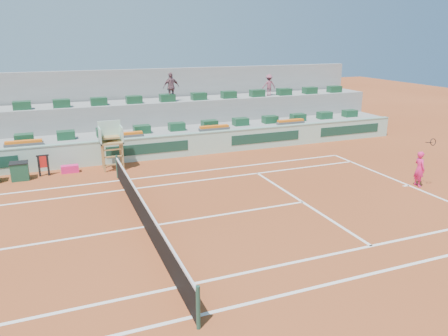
{
  "coord_description": "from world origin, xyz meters",
  "views": [
    {
      "loc": [
        -2.6,
        -14.01,
        6.41
      ],
      "look_at": [
        4.0,
        2.5,
        1.0
      ],
      "focal_mm": 35.0,
      "sensor_mm": 36.0,
      "label": 1
    }
  ],
  "objects": [
    {
      "name": "spectator_right",
      "position": [
        10.92,
        11.83,
        3.29
      ],
      "size": [
        0.96,
        0.64,
        1.38
      ],
      "primitive_type": "imported",
      "rotation": [
        0.0,
        0.0,
        3.0
      ],
      "color": "#8C4659",
      "rests_on": "seating_tier_upper"
    },
    {
      "name": "flower_planters",
      "position": [
        -1.5,
        9.0,
        1.33
      ],
      "size": [
        26.8,
        0.36,
        0.28
      ],
      "color": "#525252",
      "rests_on": "seating_tier_lower"
    },
    {
      "name": "ground",
      "position": [
        0.0,
        0.0,
        0.0
      ],
      "size": [
        90.0,
        90.0,
        0.0
      ],
      "primitive_type": "plane",
      "color": "#933F1C",
      "rests_on": "ground"
    },
    {
      "name": "spectator_mid",
      "position": [
        4.24,
        11.6,
        3.46
      ],
      "size": [
        1.05,
        0.52,
        1.72
      ],
      "primitive_type": "imported",
      "rotation": [
        0.0,
        0.0,
        3.25
      ],
      "color": "#764F58",
      "rests_on": "seating_tier_upper"
    },
    {
      "name": "seating_tier_upper",
      "position": [
        0.0,
        12.3,
        1.3
      ],
      "size": [
        36.0,
        2.4,
        2.6
      ],
      "primitive_type": "cube",
      "color": "#979795",
      "rests_on": "ground"
    },
    {
      "name": "seat_row_lower",
      "position": [
        0.0,
        9.8,
        1.42
      ],
      "size": [
        32.9,
        0.6,
        0.44
      ],
      "color": "#174629",
      "rests_on": "seating_tier_lower"
    },
    {
      "name": "towel_rack",
      "position": [
        -3.2,
        7.53,
        0.6
      ],
      "size": [
        0.57,
        0.09,
        1.03
      ],
      "color": "black",
      "rests_on": "ground"
    },
    {
      "name": "drink_cooler_a",
      "position": [
        -4.23,
        7.32,
        0.42
      ],
      "size": [
        0.8,
        0.69,
        0.84
      ],
      "color": "#17452F",
      "rests_on": "ground"
    },
    {
      "name": "player_bag",
      "position": [
        -2.04,
        7.64,
        0.18
      ],
      "size": [
        0.82,
        0.36,
        0.36
      ],
      "primitive_type": "cube",
      "color": "#F72072",
      "rests_on": "ground"
    },
    {
      "name": "seating_tier_lower",
      "position": [
        0.0,
        10.7,
        0.6
      ],
      "size": [
        36.0,
        4.0,
        1.2
      ],
      "primitive_type": "cube",
      "color": "#979795",
      "rests_on": "ground"
    },
    {
      "name": "stadium_back_wall",
      "position": [
        0.0,
        13.9,
        2.2
      ],
      "size": [
        36.0,
        0.4,
        4.4
      ],
      "primitive_type": "cube",
      "color": "#979795",
      "rests_on": "ground"
    },
    {
      "name": "seat_row_upper",
      "position": [
        0.0,
        11.7,
        2.82
      ],
      "size": [
        32.9,
        0.6,
        0.44
      ],
      "color": "#174629",
      "rests_on": "seating_tier_upper"
    },
    {
      "name": "court_lines",
      "position": [
        0.0,
        0.0,
        0.01
      ],
      "size": [
        23.89,
        11.09,
        0.01
      ],
      "color": "white",
      "rests_on": "ground"
    },
    {
      "name": "tennis_net",
      "position": [
        0.0,
        0.0,
        0.53
      ],
      "size": [
        0.1,
        11.97,
        1.1
      ],
      "color": "black",
      "rests_on": "ground"
    },
    {
      "name": "umpire_chair",
      "position": [
        0.0,
        7.5,
        1.54
      ],
      "size": [
        1.1,
        0.9,
        2.4
      ],
      "color": "olive",
      "rests_on": "ground"
    },
    {
      "name": "tennis_player",
      "position": [
        12.19,
        -0.19,
        0.8
      ],
      "size": [
        0.45,
        0.87,
        2.28
      ],
      "color": "#F72072",
      "rests_on": "ground"
    },
    {
      "name": "advertising_hoarding",
      "position": [
        0.02,
        8.5,
        0.63
      ],
      "size": [
        36.0,
        0.34,
        1.26
      ],
      "color": "#A7D2BD",
      "rests_on": "ground"
    }
  ]
}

